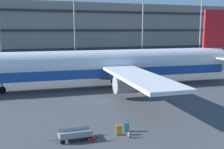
{
  "coord_description": "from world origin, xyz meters",
  "views": [
    {
      "loc": [
        -13.33,
        -33.8,
        8.35
      ],
      "look_at": [
        -3.22,
        -3.86,
        3.0
      ],
      "focal_mm": 42.98,
      "sensor_mm": 36.0,
      "label": 1
    }
  ],
  "objects": [
    {
      "name": "light_mast_right",
      "position": [
        38.58,
        35.81,
        13.18
      ],
      "size": [
        1.8,
        0.5,
        22.94
      ],
      "color": "gray",
      "rests_on": "ground_plane"
    },
    {
      "name": "terminal_structure",
      "position": [
        0.0,
        50.54,
        8.04
      ],
      "size": [
        137.55,
        14.37,
        16.07
      ],
      "color": "gray",
      "rests_on": "ground_plane"
    },
    {
      "name": "light_mast_center_left",
      "position": [
        -0.06,
        35.81,
        11.95
      ],
      "size": [
        1.8,
        0.5,
        20.57
      ],
      "color": "gray",
      "rests_on": "ground_plane"
    },
    {
      "name": "suitcase_navy",
      "position": [
        -8.55,
        -14.99,
        0.13
      ],
      "size": [
        0.79,
        0.83,
        0.27
      ],
      "color": "#B21E23",
      "rests_on": "ground_plane"
    },
    {
      "name": "ground_plane",
      "position": [
        0.0,
        0.0,
        0.0
      ],
      "size": [
        600.0,
        600.0,
        0.0
      ],
      "primitive_type": "plane",
      "color": "#424449"
    },
    {
      "name": "backpack_small",
      "position": [
        -5.71,
        -15.53,
        0.24
      ],
      "size": [
        0.38,
        0.3,
        0.54
      ],
      "color": "gray",
      "rests_on": "ground_plane"
    },
    {
      "name": "baggage_cart",
      "position": [
        -9.77,
        -14.52,
        0.43
      ],
      "size": [
        3.31,
        1.33,
        0.82
      ],
      "color": "gray",
      "rests_on": "ground_plane"
    },
    {
      "name": "suitcase_black",
      "position": [
        -6.3,
        -14.72,
        0.43
      ],
      "size": [
        0.5,
        0.34,
        0.94
      ],
      "color": "orange",
      "rests_on": "ground_plane"
    },
    {
      "name": "airliner",
      "position": [
        -1.33,
        2.76,
        3.24
      ],
      "size": [
        44.2,
        35.75,
        11.38
      ],
      "color": "silver",
      "rests_on": "ground_plane"
    },
    {
      "name": "light_mast_center_right",
      "position": [
        19.27,
        35.81,
        14.19
      ],
      "size": [
        1.8,
        0.5,
        24.91
      ],
      "color": "gray",
      "rests_on": "ground_plane"
    },
    {
      "name": "suitcase_teal",
      "position": [
        -5.43,
        -14.24,
        0.41
      ],
      "size": [
        0.45,
        0.39,
        0.9
      ],
      "color": "#147266",
      "rests_on": "ground_plane"
    }
  ]
}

